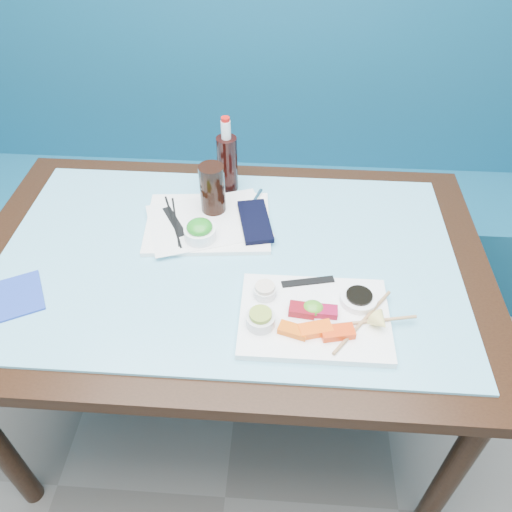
# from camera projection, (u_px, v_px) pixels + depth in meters

# --- Properties ---
(booth_bench) EXTENTS (3.00, 0.56, 1.17)m
(booth_bench) POSITION_uv_depth(u_px,v_px,m) (251.00, 189.00, 2.21)
(booth_bench) COLOR navy
(booth_bench) RESTS_ON ground
(dining_table) EXTENTS (1.40, 0.90, 0.75)m
(dining_table) POSITION_uv_depth(u_px,v_px,m) (229.00, 280.00, 1.40)
(dining_table) COLOR black
(dining_table) RESTS_ON ground
(glass_top) EXTENTS (1.22, 0.76, 0.01)m
(glass_top) POSITION_uv_depth(u_px,v_px,m) (227.00, 257.00, 1.34)
(glass_top) COLOR #69B7D3
(glass_top) RESTS_ON dining_table
(sashimi_plate) EXTENTS (0.35, 0.25, 0.02)m
(sashimi_plate) POSITION_uv_depth(u_px,v_px,m) (314.00, 317.00, 1.17)
(sashimi_plate) COLOR white
(sashimi_plate) RESTS_ON glass_top
(salmon_left) EXTENTS (0.07, 0.05, 0.02)m
(salmon_left) POSITION_uv_depth(u_px,v_px,m) (293.00, 330.00, 1.12)
(salmon_left) COLOR #E55609
(salmon_left) RESTS_ON sashimi_plate
(salmon_mid) EXTENTS (0.08, 0.06, 0.02)m
(salmon_mid) POSITION_uv_depth(u_px,v_px,m) (315.00, 330.00, 1.12)
(salmon_mid) COLOR #FF520A
(salmon_mid) RESTS_ON sashimi_plate
(salmon_right) EXTENTS (0.08, 0.05, 0.02)m
(salmon_right) POSITION_uv_depth(u_px,v_px,m) (338.00, 332.00, 1.12)
(salmon_right) COLOR red
(salmon_right) RESTS_ON sashimi_plate
(tuna_left) EXTENTS (0.06, 0.04, 0.02)m
(tuna_left) POSITION_uv_depth(u_px,v_px,m) (302.00, 310.00, 1.16)
(tuna_left) COLOR maroon
(tuna_left) RESTS_ON sashimi_plate
(tuna_right) EXTENTS (0.06, 0.04, 0.02)m
(tuna_right) POSITION_uv_depth(u_px,v_px,m) (326.00, 311.00, 1.16)
(tuna_right) COLOR maroon
(tuna_right) RESTS_ON sashimi_plate
(seaweed_garnish) EXTENTS (0.06, 0.06, 0.03)m
(seaweed_garnish) POSITION_uv_depth(u_px,v_px,m) (313.00, 308.00, 1.16)
(seaweed_garnish) COLOR #459422
(seaweed_garnish) RESTS_ON sashimi_plate
(ramekin_wasabi) EXTENTS (0.09, 0.09, 0.03)m
(ramekin_wasabi) POSITION_uv_depth(u_px,v_px,m) (260.00, 320.00, 1.14)
(ramekin_wasabi) COLOR silver
(ramekin_wasabi) RESTS_ON sashimi_plate
(wasabi_fill) EXTENTS (0.05, 0.05, 0.01)m
(wasabi_fill) POSITION_uv_depth(u_px,v_px,m) (261.00, 314.00, 1.12)
(wasabi_fill) COLOR olive
(wasabi_fill) RESTS_ON ramekin_wasabi
(ramekin_ginger) EXTENTS (0.07, 0.07, 0.02)m
(ramekin_ginger) POSITION_uv_depth(u_px,v_px,m) (265.00, 292.00, 1.20)
(ramekin_ginger) COLOR silver
(ramekin_ginger) RESTS_ON sashimi_plate
(ginger_fill) EXTENTS (0.06, 0.06, 0.01)m
(ginger_fill) POSITION_uv_depth(u_px,v_px,m) (265.00, 287.00, 1.19)
(ginger_fill) COLOR beige
(ginger_fill) RESTS_ON ramekin_ginger
(soy_dish) EXTENTS (0.09, 0.09, 0.02)m
(soy_dish) POSITION_uv_depth(u_px,v_px,m) (359.00, 299.00, 1.19)
(soy_dish) COLOR white
(soy_dish) RESTS_ON sashimi_plate
(soy_fill) EXTENTS (0.07, 0.07, 0.01)m
(soy_fill) POSITION_uv_depth(u_px,v_px,m) (359.00, 295.00, 1.18)
(soy_fill) COLOR black
(soy_fill) RESTS_ON soy_dish
(lemon_wedge) EXTENTS (0.06, 0.06, 0.05)m
(lemon_wedge) POSITION_uv_depth(u_px,v_px,m) (380.00, 322.00, 1.12)
(lemon_wedge) COLOR #FFE978
(lemon_wedge) RESTS_ON sashimi_plate
(chopstick_sleeve) EXTENTS (0.13, 0.05, 0.00)m
(chopstick_sleeve) POSITION_uv_depth(u_px,v_px,m) (308.00, 282.00, 1.24)
(chopstick_sleeve) COLOR black
(chopstick_sleeve) RESTS_ON sashimi_plate
(wooden_chopstick_a) EXTENTS (0.15, 0.20, 0.01)m
(wooden_chopstick_a) POSITION_uv_depth(u_px,v_px,m) (363.00, 321.00, 1.15)
(wooden_chopstick_a) COLOR #9A6F48
(wooden_chopstick_a) RESTS_ON sashimi_plate
(wooden_chopstick_b) EXTENTS (0.23, 0.05, 0.01)m
(wooden_chopstick_b) POSITION_uv_depth(u_px,v_px,m) (367.00, 322.00, 1.15)
(wooden_chopstick_b) COLOR #AB7A50
(wooden_chopstick_b) RESTS_ON sashimi_plate
(serving_tray) EXTENTS (0.37, 0.29, 0.01)m
(serving_tray) POSITION_uv_depth(u_px,v_px,m) (208.00, 223.00, 1.43)
(serving_tray) COLOR white
(serving_tray) RESTS_ON glass_top
(paper_placemat) EXTENTS (0.39, 0.33, 0.00)m
(paper_placemat) POSITION_uv_depth(u_px,v_px,m) (208.00, 221.00, 1.42)
(paper_placemat) COLOR white
(paper_placemat) RESTS_ON serving_tray
(seaweed_bowl) EXTENTS (0.09, 0.09, 0.03)m
(seaweed_bowl) POSITION_uv_depth(u_px,v_px,m) (200.00, 233.00, 1.36)
(seaweed_bowl) COLOR white
(seaweed_bowl) RESTS_ON serving_tray
(seaweed_salad) EXTENTS (0.09, 0.09, 0.04)m
(seaweed_salad) POSITION_uv_depth(u_px,v_px,m) (199.00, 227.00, 1.34)
(seaweed_salad) COLOR #1E831E
(seaweed_salad) RESTS_ON seaweed_bowl
(cola_glass) EXTENTS (0.09, 0.09, 0.15)m
(cola_glass) POSITION_uv_depth(u_px,v_px,m) (212.00, 189.00, 1.41)
(cola_glass) COLOR black
(cola_glass) RESTS_ON serving_tray
(navy_pouch) EXTENTS (0.12, 0.20, 0.01)m
(navy_pouch) POSITION_uv_depth(u_px,v_px,m) (255.00, 221.00, 1.41)
(navy_pouch) COLOR black
(navy_pouch) RESTS_ON serving_tray
(fork) EXTENTS (0.04, 0.10, 0.01)m
(fork) POSITION_uv_depth(u_px,v_px,m) (256.00, 199.00, 1.49)
(fork) COLOR silver
(fork) RESTS_ON serving_tray
(black_chopstick_a) EXTENTS (0.09, 0.22, 0.01)m
(black_chopstick_a) POSITION_uv_depth(u_px,v_px,m) (173.00, 221.00, 1.42)
(black_chopstick_a) COLOR black
(black_chopstick_a) RESTS_ON serving_tray
(black_chopstick_b) EXTENTS (0.06, 0.21, 0.01)m
(black_chopstick_b) POSITION_uv_depth(u_px,v_px,m) (176.00, 221.00, 1.42)
(black_chopstick_b) COLOR black
(black_chopstick_b) RESTS_ON serving_tray
(tray_sleeve) EXTENTS (0.09, 0.13, 0.00)m
(tray_sleeve) POSITION_uv_depth(u_px,v_px,m) (174.00, 221.00, 1.42)
(tray_sleeve) COLOR black
(tray_sleeve) RESTS_ON serving_tray
(cola_bottle_body) EXTENTS (0.07, 0.07, 0.18)m
(cola_bottle_body) POSITION_uv_depth(u_px,v_px,m) (227.00, 164.00, 1.50)
(cola_bottle_body) COLOR black
(cola_bottle_body) RESTS_ON glass_top
(cola_bottle_neck) EXTENTS (0.04, 0.04, 0.05)m
(cola_bottle_neck) POSITION_uv_depth(u_px,v_px,m) (226.00, 130.00, 1.42)
(cola_bottle_neck) COLOR white
(cola_bottle_neck) RESTS_ON cola_bottle_body
(cola_bottle_cap) EXTENTS (0.03, 0.03, 0.01)m
(cola_bottle_cap) POSITION_uv_depth(u_px,v_px,m) (225.00, 119.00, 1.40)
(cola_bottle_cap) COLOR red
(cola_bottle_cap) RESTS_ON cola_bottle_neck
(blue_napkin) EXTENTS (0.19, 0.19, 0.01)m
(blue_napkin) POSITION_uv_depth(u_px,v_px,m) (12.00, 298.00, 1.23)
(blue_napkin) COLOR #1B3598
(blue_napkin) RESTS_ON glass_top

